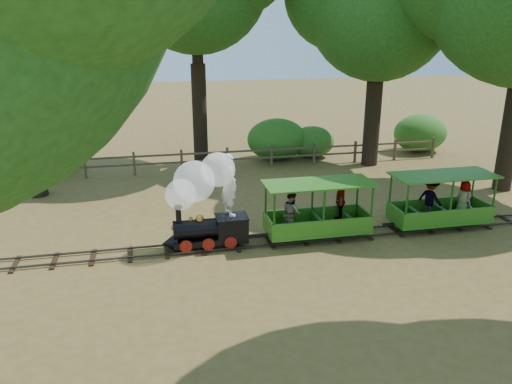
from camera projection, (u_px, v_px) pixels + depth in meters
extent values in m
plane|color=olive|center=(303.00, 240.00, 14.88)|extent=(90.00, 90.00, 0.00)
cube|color=#3F3D3A|center=(306.00, 241.00, 14.58)|extent=(22.00, 0.05, 0.05)
cube|color=#3F3D3A|center=(300.00, 233.00, 15.14)|extent=(22.00, 0.05, 0.05)
cube|color=#382314|center=(303.00, 239.00, 14.87)|extent=(0.12, 1.00, 0.05)
cube|color=#382314|center=(131.00, 254.00, 13.88)|extent=(0.12, 1.00, 0.05)
cube|color=#382314|center=(453.00, 226.00, 15.87)|extent=(0.12, 1.00, 0.05)
cube|color=black|center=(210.00, 239.00, 14.25)|extent=(2.12, 0.67, 0.17)
cylinder|color=black|center=(198.00, 229.00, 14.07)|extent=(1.35, 0.54, 0.54)
cylinder|color=black|center=(178.00, 214.00, 13.81)|extent=(0.15, 0.15, 0.42)
sphere|color=gold|center=(199.00, 219.00, 13.99)|extent=(0.25, 0.25, 0.25)
cylinder|color=gold|center=(191.00, 219.00, 13.93)|extent=(0.10, 0.10, 0.10)
cube|color=black|center=(232.00, 226.00, 14.26)|extent=(0.87, 0.67, 0.53)
cube|color=black|center=(232.00, 217.00, 14.17)|extent=(0.91, 0.73, 0.04)
cone|color=black|center=(170.00, 243.00, 14.03)|extent=(0.43, 0.62, 0.62)
cylinder|color=gold|center=(173.00, 227.00, 13.90)|extent=(0.10, 0.13, 0.13)
cylinder|color=maroon|center=(186.00, 246.00, 13.78)|extent=(0.35, 0.06, 0.35)
cylinder|color=maroon|center=(184.00, 237.00, 14.43)|extent=(0.35, 0.06, 0.35)
cylinder|color=maroon|center=(208.00, 244.00, 13.91)|extent=(0.35, 0.06, 0.35)
cylinder|color=maroon|center=(206.00, 235.00, 14.55)|extent=(0.35, 0.06, 0.35)
cylinder|color=maroon|center=(231.00, 242.00, 14.03)|extent=(0.35, 0.06, 0.35)
cylinder|color=maroon|center=(227.00, 233.00, 14.67)|extent=(0.35, 0.06, 0.35)
sphere|color=white|center=(181.00, 195.00, 13.70)|extent=(0.87, 0.87, 0.87)
sphere|color=white|center=(194.00, 182.00, 13.72)|extent=(1.16, 1.16, 1.16)
sphere|color=white|center=(218.00, 170.00, 13.80)|extent=(0.96, 0.96, 0.96)
imported|color=white|center=(229.00, 184.00, 14.00)|extent=(0.63, 0.77, 1.81)
cube|color=#337C1B|center=(317.00, 229.00, 14.87)|extent=(3.06, 1.17, 0.09)
cube|color=#1B5313|center=(317.00, 233.00, 14.91)|extent=(2.75, 0.45, 0.13)
cube|color=#337C1B|center=(323.00, 228.00, 14.28)|extent=(3.06, 0.05, 0.45)
cube|color=#337C1B|center=(312.00, 214.00, 15.30)|extent=(3.06, 0.05, 0.45)
cube|color=#337C1B|center=(319.00, 183.00, 14.42)|extent=(3.19, 1.30, 0.04)
cylinder|color=#1B5313|center=(274.00, 217.00, 13.86)|extent=(0.06, 0.06, 1.44)
cylinder|color=#1B5313|center=(266.00, 204.00, 14.85)|extent=(0.06, 0.06, 1.44)
cylinder|color=#1B5313|center=(372.00, 209.00, 14.44)|extent=(0.06, 0.06, 1.44)
cylinder|color=#1B5313|center=(357.00, 197.00, 15.43)|extent=(0.06, 0.06, 1.44)
cube|color=#1B5313|center=(287.00, 225.00, 14.62)|extent=(0.11, 0.99, 0.36)
cube|color=#1B5313|center=(317.00, 222.00, 14.80)|extent=(0.11, 0.99, 0.36)
cube|color=#1B5313|center=(346.00, 220.00, 14.98)|extent=(0.11, 0.99, 0.36)
cylinder|color=black|center=(288.00, 238.00, 14.42)|extent=(0.25, 0.05, 0.25)
cylinder|color=black|center=(283.00, 230.00, 14.99)|extent=(0.25, 0.05, 0.25)
cylinder|color=black|center=(352.00, 233.00, 14.81)|extent=(0.25, 0.05, 0.25)
cylinder|color=black|center=(344.00, 225.00, 15.37)|extent=(0.25, 0.05, 0.25)
imported|color=gray|center=(291.00, 212.00, 14.38)|extent=(0.62, 0.71, 1.24)
imported|color=gray|center=(340.00, 201.00, 15.19)|extent=(0.56, 0.84, 1.33)
cube|color=#337C1B|center=(438.00, 219.00, 15.67)|extent=(3.06, 1.17, 0.09)
cube|color=#1B5313|center=(438.00, 222.00, 15.71)|extent=(2.75, 0.45, 0.13)
cube|color=#337C1B|center=(449.00, 217.00, 15.08)|extent=(3.06, 0.05, 0.45)
cube|color=#337C1B|center=(430.00, 205.00, 16.09)|extent=(3.06, 0.05, 0.45)
cube|color=#337C1B|center=(444.00, 175.00, 15.21)|extent=(3.19, 1.30, 0.04)
cylinder|color=#1B5313|center=(406.00, 206.00, 14.66)|extent=(0.06, 0.06, 1.44)
cylinder|color=#1B5313|center=(390.00, 195.00, 15.64)|extent=(0.06, 0.06, 1.44)
cylinder|color=#1B5313|center=(494.00, 200.00, 15.24)|extent=(0.06, 0.06, 1.44)
cylinder|color=#1B5313|center=(473.00, 189.00, 16.22)|extent=(0.06, 0.06, 1.44)
cube|color=#1B5313|center=(413.00, 214.00, 15.42)|extent=(0.11, 0.99, 0.36)
cube|color=#1B5313|center=(439.00, 212.00, 15.60)|extent=(0.11, 0.99, 0.36)
cube|color=#1B5313|center=(466.00, 210.00, 15.78)|extent=(0.11, 0.99, 0.36)
cylinder|color=black|center=(415.00, 227.00, 15.22)|extent=(0.25, 0.05, 0.25)
cylinder|color=black|center=(405.00, 220.00, 15.78)|extent=(0.25, 0.05, 0.25)
cylinder|color=black|center=(472.00, 222.00, 15.60)|extent=(0.25, 0.05, 0.25)
cylinder|color=black|center=(460.00, 215.00, 16.17)|extent=(0.25, 0.05, 0.25)
imported|color=gray|center=(430.00, 198.00, 15.44)|extent=(0.79, 0.96, 1.29)
imported|color=gray|center=(464.00, 199.00, 15.50)|extent=(0.45, 0.62, 1.19)
cylinder|color=#2D2116|center=(31.00, 143.00, 18.12)|extent=(0.70, 0.70, 4.00)
cylinder|color=#2D2116|center=(18.00, 54.00, 17.12)|extent=(0.52, 0.53, 2.29)
cylinder|color=#2D2116|center=(200.00, 114.00, 22.58)|extent=(0.66, 0.66, 4.47)
cylinder|color=#2D2116|center=(197.00, 33.00, 21.46)|extent=(0.50, 0.50, 2.56)
cylinder|color=#2D2116|center=(372.00, 124.00, 22.33)|extent=(0.72, 0.72, 3.73)
cylinder|color=#2D2116|center=(377.00, 56.00, 21.40)|extent=(0.54, 0.54, 2.13)
sphere|color=#1E4E18|center=(381.00, 7.00, 20.77)|extent=(6.10, 6.10, 6.10)
cylinder|color=#2D2116|center=(509.00, 138.00, 18.80)|extent=(0.68, 0.68, 4.10)
cube|color=brown|center=(34.00, 169.00, 20.35)|extent=(0.10, 0.10, 1.00)
cube|color=brown|center=(85.00, 166.00, 20.75)|extent=(0.10, 0.10, 1.00)
cube|color=brown|center=(134.00, 164.00, 21.15)|extent=(0.10, 0.10, 1.00)
cube|color=brown|center=(182.00, 161.00, 21.54)|extent=(0.10, 0.10, 1.00)
cube|color=brown|center=(227.00, 159.00, 21.94)|extent=(0.10, 0.10, 1.00)
cube|color=brown|center=(271.00, 156.00, 22.34)|extent=(0.10, 0.10, 1.00)
cube|color=brown|center=(314.00, 154.00, 22.73)|extent=(0.10, 0.10, 1.00)
cube|color=brown|center=(355.00, 152.00, 23.13)|extent=(0.10, 0.10, 1.00)
cube|color=brown|center=(395.00, 150.00, 23.53)|extent=(0.10, 0.10, 1.00)
cube|color=brown|center=(433.00, 147.00, 23.92)|extent=(0.10, 0.10, 1.00)
cube|color=brown|center=(250.00, 151.00, 22.04)|extent=(18.00, 0.06, 0.08)
cube|color=brown|center=(250.00, 158.00, 22.15)|extent=(18.00, 0.06, 0.08)
ellipsoid|color=#2D6B1E|center=(44.00, 153.00, 21.48)|extent=(2.47, 1.90, 1.71)
ellipsoid|color=#2D6B1E|center=(277.00, 139.00, 23.50)|extent=(2.81, 2.16, 1.94)
ellipsoid|color=#2D6B1E|center=(312.00, 142.00, 23.92)|extent=(2.18, 1.68, 1.51)
ellipsoid|color=#2D6B1E|center=(420.00, 133.00, 24.99)|extent=(2.72, 2.09, 1.88)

